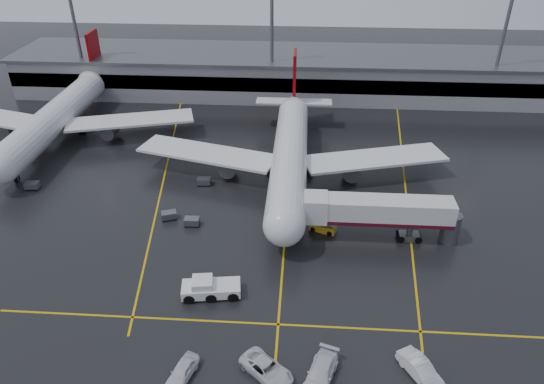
{
  "coord_description": "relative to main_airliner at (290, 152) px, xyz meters",
  "views": [
    {
      "loc": [
        1.89,
        -59.63,
        39.05
      ],
      "look_at": [
        -2.0,
        -2.0,
        4.0
      ],
      "focal_mm": 33.23,
      "sensor_mm": 36.0,
      "label": 1
    }
  ],
  "objects": [
    {
      "name": "apron_line_right",
      "position": [
        18.0,
        0.3,
        -4.2
      ],
      "size": [
        7.57,
        69.64,
        0.02
      ],
      "primitive_type": "cube",
      "rotation": [
        0.0,
        0.0,
        -0.1
      ],
      "color": "gold",
      "rests_on": "ground"
    },
    {
      "name": "apron_line_stop",
      "position": [
        0.0,
        -31.7,
        -4.2
      ],
      "size": [
        60.0,
        0.25,
        0.02
      ],
      "primitive_type": "cube",
      "color": "gold",
      "rests_on": "ground"
    },
    {
      "name": "light_mast_left",
      "position": [
        -45.0,
        32.3,
        10.27
      ],
      "size": [
        3.0,
        1.2,
        25.45
      ],
      "color": "#595B60",
      "rests_on": "ground"
    },
    {
      "name": "light_mast_right",
      "position": [
        40.0,
        32.3,
        10.27
      ],
      "size": [
        3.0,
        1.2,
        25.45
      ],
      "color": "#595B60",
      "rests_on": "ground"
    },
    {
      "name": "service_van_b",
      "position": [
        4.29,
        -38.2,
        -3.39
      ],
      "size": [
        3.94,
        6.07,
        1.64
      ],
      "primitive_type": "imported",
      "rotation": [
        0.0,
        0.0,
        -0.32
      ],
      "color": "silver",
      "rests_on": "ground"
    },
    {
      "name": "light_mast_mid",
      "position": [
        -5.0,
        32.3,
        10.27
      ],
      "size": [
        3.0,
        1.2,
        25.45
      ],
      "color": "#595B60",
      "rests_on": "ground"
    },
    {
      "name": "pushback_tractor",
      "position": [
        -7.89,
        -27.7,
        -3.29
      ],
      "size": [
        6.78,
        3.59,
        2.31
      ],
      "color": "white",
      "rests_on": "ground"
    },
    {
      "name": "baggage_cart_a",
      "position": [
        -12.63,
        -14.44,
        -3.58
      ],
      "size": [
        2.02,
        1.33,
        1.12
      ],
      "color": "#595B60",
      "rests_on": "ground"
    },
    {
      "name": "apron_line_left",
      "position": [
        -20.0,
        0.3,
        -4.2
      ],
      "size": [
        9.99,
        69.35,
        0.02
      ],
      "primitive_type": "cube",
      "rotation": [
        0.0,
        0.0,
        0.14
      ],
      "color": "gold",
      "rests_on": "ground"
    },
    {
      "name": "baggage_cart_d",
      "position": [
        -45.1,
        -0.83,
        -3.58
      ],
      "size": [
        2.24,
        1.7,
        1.12
      ],
      "color": "#595B60",
      "rests_on": "ground"
    },
    {
      "name": "baggage_cart_c",
      "position": [
        -12.97,
        -3.64,
        -3.58
      ],
      "size": [
        2.1,
        1.45,
        1.12
      ],
      "color": "#595B60",
      "rests_on": "ground"
    },
    {
      "name": "service_van_d",
      "position": [
        -8.5,
        -38.84,
        -3.47
      ],
      "size": [
        2.95,
        4.68,
        1.48
      ],
      "primitive_type": "imported",
      "rotation": [
        0.0,
        0.0,
        -0.3
      ],
      "color": "silver",
      "rests_on": "ground"
    },
    {
      "name": "apron_line_centre",
      "position": [
        0.0,
        -9.7,
        -4.2
      ],
      "size": [
        0.25,
        90.0,
        0.02
      ],
      "primitive_type": "cube",
      "color": "gold",
      "rests_on": "ground"
    },
    {
      "name": "terminal",
      "position": [
        0.0,
        38.23,
        0.11
      ],
      "size": [
        122.0,
        19.0,
        8.6
      ],
      "color": "gray",
      "rests_on": "ground"
    },
    {
      "name": "service_van_a",
      "position": [
        -0.72,
        -38.07,
        -3.45
      ],
      "size": [
        5.84,
        5.48,
        1.53
      ],
      "primitive_type": "imported",
      "rotation": [
        0.0,
        0.0,
        0.87
      ],
      "color": "silver",
      "rests_on": "ground"
    },
    {
      "name": "baggage_cart_b",
      "position": [
        -16.05,
        -13.17,
        -3.58
      ],
      "size": [
        2.32,
        1.9,
        1.12
      ],
      "color": "#595B60",
      "rests_on": "ground"
    },
    {
      "name": "belt_loader",
      "position": [
        4.95,
        -14.52,
        -3.67
      ],
      "size": [
        3.72,
        2.53,
        2.18
      ],
      "color": "gold",
      "rests_on": "ground"
    },
    {
      "name": "baggage_cart_e",
      "position": [
        -38.61,
        -6.61,
        -3.58
      ],
      "size": [
        2.13,
        1.52,
        1.12
      ],
      "color": "#595B60",
      "rests_on": "ground"
    },
    {
      "name": "ground",
      "position": [
        0.0,
        -9.7,
        -4.21
      ],
      "size": [
        220.0,
        220.0,
        0.0
      ],
      "primitive_type": "plane",
      "color": "black",
      "rests_on": "ground"
    },
    {
      "name": "jet_bridge",
      "position": [
        11.87,
        -15.7,
        -0.28
      ],
      "size": [
        19.9,
        3.4,
        6.05
      ],
      "color": "silver",
      "rests_on": "ground"
    },
    {
      "name": "main_airliner",
      "position": [
        0.0,
        0.0,
        0.0
      ],
      "size": [
        48.8,
        45.6,
        14.1
      ],
      "color": "silver",
      "rests_on": "ground"
    },
    {
      "name": "service_van_c",
      "position": [
        13.51,
        -37.22,
        -3.37
      ],
      "size": [
        4.12,
        5.31,
        1.69
      ],
      "primitive_type": "imported",
      "rotation": [
        0.0,
        0.0,
        0.53
      ],
      "color": "silver",
      "rests_on": "ground"
    },
    {
      "name": "second_airliner",
      "position": [
        -42.0,
        12.0,
        0.0
      ],
      "size": [
        48.8,
        45.6,
        14.1
      ],
      "color": "silver",
      "rests_on": "ground"
    }
  ]
}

